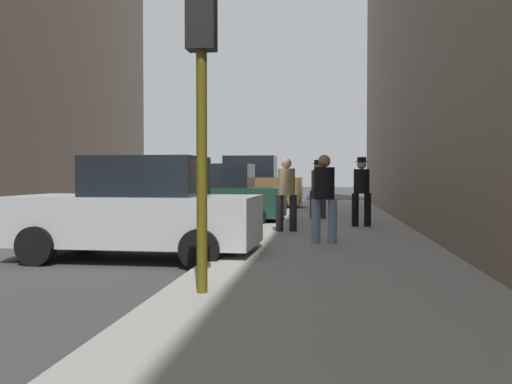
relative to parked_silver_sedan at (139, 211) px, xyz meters
name	(u,v)px	position (x,y,z in m)	size (l,w,h in m)	color
ground_plane	(16,252)	(-2.65, 0.64, -0.85)	(120.00, 120.00, 0.00)	#38383A
sidewalk	(333,253)	(3.35, 0.64, -0.77)	(4.00, 40.00, 0.15)	gray
parked_silver_sedan	(139,211)	(0.00, 0.00, 0.00)	(4.25, 2.16, 1.79)	#B7BABF
parked_dark_green_sedan	(214,196)	(0.00, 6.74, 0.00)	(4.22, 2.10, 1.79)	#193828
parked_bronze_suv	(247,186)	(0.00, 13.71, 0.18)	(4.61, 2.08, 2.25)	brown
fire_hydrant	(275,209)	(1.80, 6.63, -0.35)	(0.42, 0.22, 0.70)	red
traffic_light	(202,59)	(1.85, -3.33, 1.91)	(0.32, 0.32, 3.60)	#514C0F
pedestrian_in_jeans	(324,194)	(3.20, 1.54, 0.26)	(0.51, 0.43, 1.71)	#728CB2
pedestrian_with_fedora	(362,188)	(4.14, 5.22, 0.29)	(0.52, 0.45, 1.78)	black
pedestrian_in_tan_coat	(286,191)	(2.32, 3.73, 0.26)	(0.53, 0.48, 1.71)	black
pedestrian_with_beanie	(318,186)	(3.00, 7.83, 0.29)	(0.53, 0.48, 1.78)	#333338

